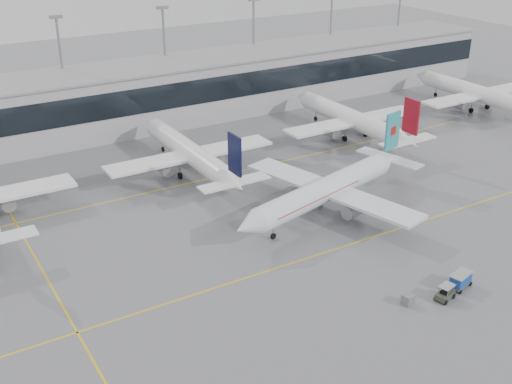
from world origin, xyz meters
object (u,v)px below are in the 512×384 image
air_canada_jet (329,188)px  baggage_cart (461,279)px  baggage_tug (445,295)px  gse_unit (408,300)px

air_canada_jet → baggage_cart: air_canada_jet is taller
air_canada_jet → baggage_tug: air_canada_jet is taller
baggage_tug → baggage_cart: bearing=0.0°
baggage_cart → gse_unit: baggage_cart is taller
baggage_tug → gse_unit: bearing=146.9°
baggage_tug → baggage_cart: (3.49, 0.89, 0.50)m
baggage_tug → baggage_cart: size_ratio=1.10×
baggage_tug → baggage_cart: 3.63m
baggage_cart → gse_unit: 7.96m
baggage_cart → baggage_tug: bearing=-180.0°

